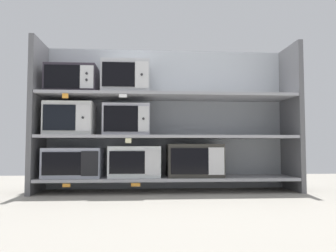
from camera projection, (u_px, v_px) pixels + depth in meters
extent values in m
cube|color=gray|center=(178.00, 211.00, 2.43)|extent=(6.61, 6.00, 0.02)
cube|color=#9EA3A8|center=(166.00, 119.00, 3.74)|extent=(2.81, 0.04, 1.56)
cube|color=#5B5B5E|center=(38.00, 116.00, 3.38)|extent=(0.05, 0.50, 1.56)
cube|color=#5B5B5E|center=(292.00, 117.00, 3.57)|extent=(0.05, 0.50, 1.56)
cube|color=#99999E|center=(168.00, 178.00, 3.44)|extent=(2.61, 0.50, 0.03)
cube|color=#989CAD|center=(74.00, 163.00, 3.38)|extent=(0.57, 0.39, 0.30)
cube|color=black|center=(61.00, 164.00, 3.17)|extent=(0.37, 0.01, 0.22)
cube|color=black|center=(90.00, 164.00, 3.19)|extent=(0.16, 0.01, 0.24)
cube|color=silver|center=(135.00, 162.00, 3.42)|extent=(0.53, 0.34, 0.32)
cube|color=black|center=(127.00, 162.00, 3.24)|extent=(0.35, 0.01, 0.22)
cube|color=silver|center=(152.00, 162.00, 3.26)|extent=(0.15, 0.01, 0.25)
cube|color=#33312B|center=(194.00, 160.00, 3.47)|extent=(0.57, 0.39, 0.34)
cube|color=black|center=(190.00, 161.00, 3.26)|extent=(0.37, 0.01, 0.26)
cube|color=silver|center=(216.00, 161.00, 3.28)|extent=(0.16, 0.01, 0.27)
cube|color=orange|center=(66.00, 185.00, 3.11)|extent=(0.07, 0.00, 0.03)
cube|color=orange|center=(136.00, 185.00, 3.16)|extent=(0.09, 0.00, 0.03)
cube|color=#99999E|center=(168.00, 137.00, 3.46)|extent=(2.61, 0.50, 0.03)
cube|color=silver|center=(70.00, 119.00, 3.40)|extent=(0.48, 0.37, 0.33)
cube|color=black|center=(59.00, 117.00, 3.21)|extent=(0.31, 0.01, 0.25)
cube|color=silver|center=(83.00, 118.00, 3.23)|extent=(0.14, 0.01, 0.27)
cylinder|color=#262628|center=(83.00, 118.00, 3.22)|extent=(0.02, 0.01, 0.02)
cube|color=#B6B5C0|center=(127.00, 120.00, 3.44)|extent=(0.47, 0.33, 0.32)
cube|color=black|center=(121.00, 119.00, 3.27)|extent=(0.34, 0.01, 0.26)
cube|color=silver|center=(143.00, 119.00, 3.29)|extent=(0.11, 0.01, 0.26)
cylinder|color=#262628|center=(143.00, 119.00, 3.28)|extent=(0.02, 0.01, 0.02)
cube|color=beige|center=(128.00, 141.00, 3.18)|extent=(0.06, 0.00, 0.05)
cube|color=#99999E|center=(168.00, 96.00, 3.49)|extent=(2.61, 0.50, 0.03)
cube|color=#2E2832|center=(72.00, 80.00, 3.43)|extent=(0.51, 0.36, 0.29)
cube|color=black|center=(62.00, 76.00, 3.24)|extent=(0.34, 0.01, 0.23)
cube|color=silver|center=(87.00, 77.00, 3.26)|extent=(0.13, 0.01, 0.23)
cylinder|color=#262628|center=(86.00, 80.00, 3.25)|extent=(0.02, 0.01, 0.02)
cylinder|color=#262628|center=(87.00, 73.00, 3.25)|extent=(0.02, 0.01, 0.02)
cube|color=#B3B4B8|center=(126.00, 79.00, 3.47)|extent=(0.48, 0.41, 0.33)
cube|color=black|center=(119.00, 74.00, 3.25)|extent=(0.32, 0.01, 0.24)
cube|color=silver|center=(142.00, 75.00, 3.27)|extent=(0.13, 0.01, 0.27)
cylinder|color=#262628|center=(142.00, 74.00, 3.26)|extent=(0.02, 0.01, 0.02)
cube|color=orange|center=(65.00, 96.00, 3.16)|extent=(0.06, 0.00, 0.05)
cube|color=white|center=(123.00, 96.00, 3.20)|extent=(0.08, 0.00, 0.03)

